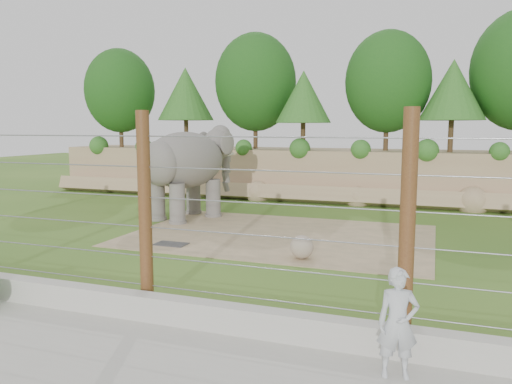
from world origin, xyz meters
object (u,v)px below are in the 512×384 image
(elephant, at_px, (185,174))
(zookeeper, at_px, (398,323))
(stone_ball, at_px, (302,247))
(barrier_fence, at_px, (145,212))

(elephant, distance_m, zookeeper, 13.83)
(elephant, relative_size, stone_ball, 6.84)
(elephant, distance_m, barrier_fence, 10.12)
(elephant, bearing_deg, barrier_fence, -46.63)
(elephant, xyz_separation_m, zookeeper, (8.99, -10.46, -0.99))
(stone_ball, relative_size, barrier_fence, 0.03)
(stone_ball, xyz_separation_m, zookeeper, (3.00, -5.97, 0.48))
(barrier_fence, xyz_separation_m, zookeeper, (4.98, -1.18, -1.17))
(elephant, bearing_deg, zookeeper, -29.33)
(elephant, relative_size, zookeeper, 2.74)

